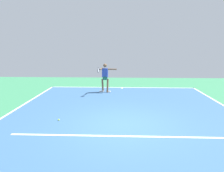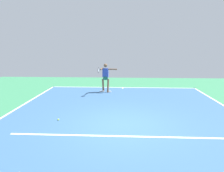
# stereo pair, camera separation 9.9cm
# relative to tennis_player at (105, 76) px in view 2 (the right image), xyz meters

# --- Properties ---
(ground_plane) EXTENTS (21.84, 21.84, 0.00)m
(ground_plane) POSITION_rel_tennis_player_xyz_m (-1.05, 5.19, -1.00)
(ground_plane) COLOR #388456
(court_surface) EXTENTS (9.66, 13.37, 0.00)m
(court_surface) POSITION_rel_tennis_player_xyz_m (-1.05, 5.19, -1.00)
(court_surface) COLOR #38608E
(court_surface) RESTS_ON ground_plane
(court_line_baseline_near) EXTENTS (9.66, 0.10, 0.01)m
(court_line_baseline_near) POSITION_rel_tennis_player_xyz_m (-1.05, -1.45, -1.00)
(court_line_baseline_near) COLOR white
(court_line_baseline_near) RESTS_ON ground_plane
(court_line_service) EXTENTS (7.24, 0.10, 0.01)m
(court_line_service) POSITION_rel_tennis_player_xyz_m (-1.05, 6.11, -1.00)
(court_line_service) COLOR white
(court_line_service) RESTS_ON ground_plane
(court_line_centre_mark) EXTENTS (0.10, 0.30, 0.01)m
(court_line_centre_mark) POSITION_rel_tennis_player_xyz_m (-1.05, -1.25, -1.00)
(court_line_centre_mark) COLOR white
(court_line_centre_mark) RESTS_ON ground_plane
(tennis_player) EXTENTS (1.05, 1.15, 1.74)m
(tennis_player) POSITION_rel_tennis_player_xyz_m (0.00, 0.00, 0.00)
(tennis_player) COLOR brown
(tennis_player) RESTS_ON ground_plane
(tennis_ball_near_player) EXTENTS (0.07, 0.07, 0.07)m
(tennis_ball_near_player) POSITION_rel_tennis_player_xyz_m (1.40, 4.85, -0.97)
(tennis_ball_near_player) COLOR #C6E53D
(tennis_ball_near_player) RESTS_ON ground_plane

